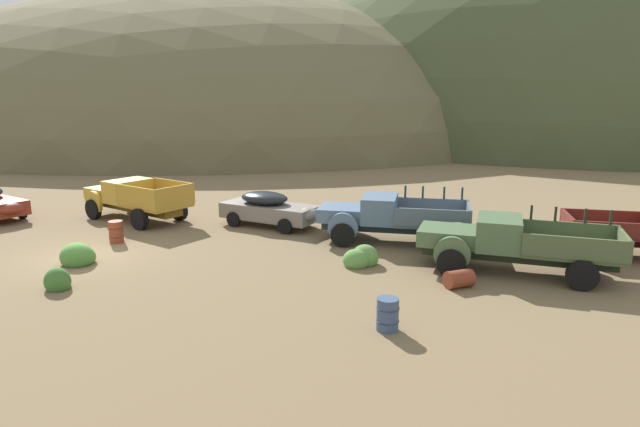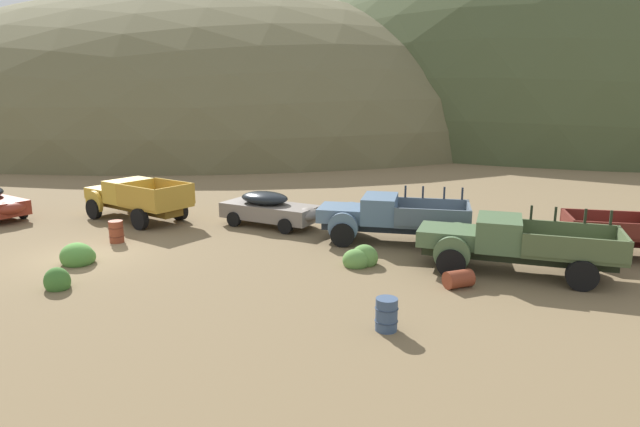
# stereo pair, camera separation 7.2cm
# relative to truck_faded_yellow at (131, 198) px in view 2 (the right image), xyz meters

# --- Properties ---
(ground_plane) EXTENTS (300.00, 300.00, 0.00)m
(ground_plane) POSITION_rel_truck_faded_yellow_xyz_m (2.18, -5.72, -1.03)
(ground_plane) COLOR brown
(hill_center) EXTENTS (94.93, 86.70, 38.35)m
(hill_center) POSITION_rel_truck_faded_yellow_xyz_m (-25.68, 51.80, -1.03)
(hill_center) COLOR brown
(hill_center) RESTS_ON ground
(hill_far_left) EXTENTS (86.34, 69.86, 50.83)m
(hill_far_left) POSITION_rel_truck_faded_yellow_xyz_m (23.30, 59.91, -1.03)
(hill_far_left) COLOR #424C2D
(hill_far_left) RESTS_ON ground
(truck_faded_yellow) EXTENTS (6.16, 3.72, 1.91)m
(truck_faded_yellow) POSITION_rel_truck_faded_yellow_xyz_m (0.00, 0.00, 0.00)
(truck_faded_yellow) COLOR brown
(truck_faded_yellow) RESTS_ON ground
(car_primer_gray) EXTENTS (4.90, 2.49, 1.57)m
(car_primer_gray) POSITION_rel_truck_faded_yellow_xyz_m (6.99, 0.83, -0.21)
(car_primer_gray) COLOR slate
(car_primer_gray) RESTS_ON ground
(truck_chalk_blue) EXTENTS (6.22, 3.09, 2.16)m
(truck_chalk_blue) POSITION_rel_truck_faded_yellow_xyz_m (12.26, -0.04, -0.03)
(truck_chalk_blue) COLOR #262D39
(truck_chalk_blue) RESTS_ON ground
(truck_weathered_green) EXTENTS (6.46, 2.48, 2.16)m
(truck_weathered_green) POSITION_rel_truck_faded_yellow_xyz_m (16.91, -2.51, -0.02)
(truck_weathered_green) COLOR #232B1B
(truck_weathered_green) RESTS_ON ground
(oil_drum_tipped) EXTENTS (1.03, 1.00, 0.56)m
(oil_drum_tipped) POSITION_rel_truck_faded_yellow_xyz_m (15.71, -4.56, -0.75)
(oil_drum_tipped) COLOR brown
(oil_drum_tipped) RESTS_ON ground
(oil_drum_foreground) EXTENTS (0.61, 0.61, 0.89)m
(oil_drum_foreground) POSITION_rel_truck_faded_yellow_xyz_m (2.09, -3.70, -0.58)
(oil_drum_foreground) COLOR brown
(oil_drum_foreground) RESTS_ON ground
(oil_drum_by_truck) EXTENTS (0.61, 0.61, 0.87)m
(oil_drum_by_truck) POSITION_rel_truck_faded_yellow_xyz_m (14.23, -8.34, -0.60)
(oil_drum_by_truck) COLOR #384C6B
(oil_drum_by_truck) RESTS_ON ground
(bush_between_trucks) EXTENTS (0.89, 0.88, 0.89)m
(bush_between_trucks) POSITION_rel_truck_faded_yellow_xyz_m (3.88, -8.65, -0.81)
(bush_between_trucks) COLOR #3D702D
(bush_between_trucks) RESTS_ON ground
(bush_front_right) EXTENTS (1.19, 1.19, 0.92)m
(bush_front_right) POSITION_rel_truck_faded_yellow_xyz_m (12.24, -3.36, -0.79)
(bush_front_right) COLOR #5B8E42
(bush_front_right) RESTS_ON ground
(bush_near_barrel) EXTENTS (1.21, 1.17, 0.98)m
(bush_near_barrel) POSITION_rel_truck_faded_yellow_xyz_m (2.64, -6.43, -0.79)
(bush_near_barrel) COLOR #4C8438
(bush_near_barrel) RESTS_ON ground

